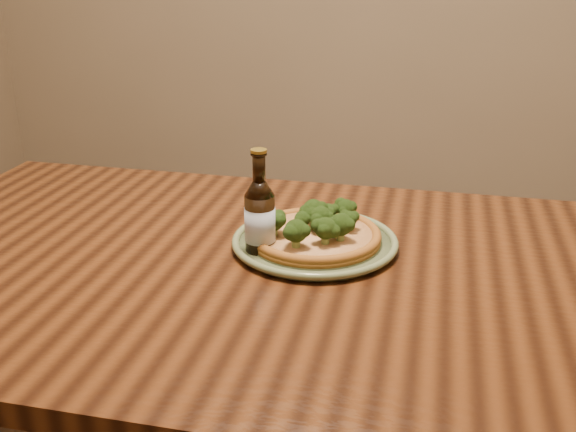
% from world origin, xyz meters
% --- Properties ---
extents(table, '(1.60, 0.90, 0.75)m').
position_xyz_m(table, '(0.00, 0.10, 0.66)').
color(table, '#44220E').
rests_on(table, ground).
extents(plate, '(0.31, 0.31, 0.02)m').
position_xyz_m(plate, '(0.03, 0.19, 0.76)').
color(plate, '#657550').
rests_on(plate, table).
extents(pizza, '(0.25, 0.25, 0.07)m').
position_xyz_m(pizza, '(0.03, 0.19, 0.78)').
color(pizza, brown).
rests_on(pizza, plate).
extents(beer_bottle, '(0.06, 0.06, 0.20)m').
position_xyz_m(beer_bottle, '(-0.06, 0.13, 0.82)').
color(beer_bottle, black).
rests_on(beer_bottle, table).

